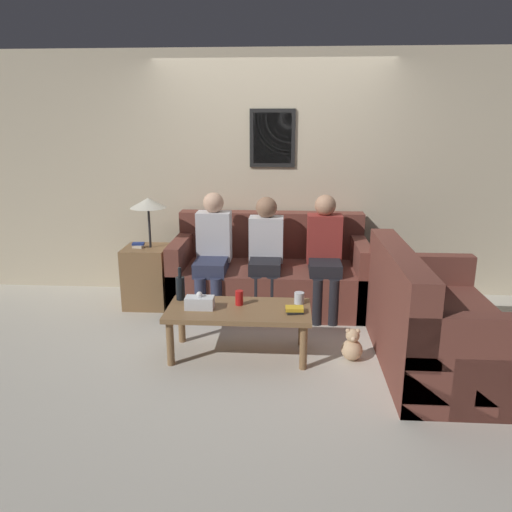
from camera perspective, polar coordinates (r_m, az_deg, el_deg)
ground_plane at (r=4.80m, az=1.32°, el=-7.89°), size 16.00×16.00×0.00m
wall_back at (r=5.47m, az=1.87°, el=9.16°), size 9.00×0.08×2.60m
couch_main at (r=5.20m, az=1.60°, el=-2.25°), size 1.96×0.92×0.94m
couch_side at (r=4.18m, az=19.70°, el=-7.69°), size 0.92×1.58×0.94m
coffee_table at (r=4.10m, az=-1.98°, el=-6.70°), size 1.17×0.55×0.41m
side_table_with_lamp at (r=5.29m, az=-12.33°, el=-1.48°), size 0.45×0.44×1.14m
wine_bottle at (r=4.28m, az=-8.65°, el=-3.57°), size 0.08×0.08×0.28m
drinking_glass at (r=4.18m, az=4.96°, el=-4.80°), size 0.08×0.08×0.10m
book_stack at (r=4.00m, az=4.42°, el=-6.14°), size 0.15×0.14×0.04m
soda_can at (r=4.13m, az=-1.93°, el=-4.80°), size 0.07×0.07×0.12m
tissue_box at (r=4.08m, az=-6.46°, el=-5.30°), size 0.23×0.12×0.15m
person_left at (r=4.98m, az=-4.98°, el=0.84°), size 0.34×0.62×1.19m
person_middle at (r=4.95m, az=1.12°, el=0.66°), size 0.34×0.57×1.15m
person_right at (r=4.95m, az=7.84°, el=0.64°), size 0.34×0.59×1.18m
teddy_bear at (r=4.18m, az=10.92°, el=-10.10°), size 0.17×0.17×0.27m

